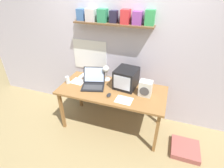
{
  "coord_description": "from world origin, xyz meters",
  "views": [
    {
      "loc": [
        0.74,
        -2.18,
        2.26
      ],
      "look_at": [
        0.0,
        0.0,
        0.86
      ],
      "focal_mm": 28.0,
      "sensor_mm": 36.0,
      "label": 1
    }
  ],
  "objects_px": {
    "loose_paper_near_laptop": "(85,76)",
    "open_notebook": "(124,100)",
    "computer_mouse": "(109,95)",
    "floor_cushion": "(185,149)",
    "crt_monitor": "(126,78)",
    "juice_glass": "(68,80)",
    "space_heater": "(145,88)",
    "desk_lamp": "(106,71)",
    "corner_desk": "(112,93)",
    "printed_handout": "(78,81)",
    "laptop": "(94,82)"
  },
  "relations": [
    {
      "from": "printed_handout",
      "to": "juice_glass",
      "type": "bearing_deg",
      "value": -140.73
    },
    {
      "from": "floor_cushion",
      "to": "desk_lamp",
      "type": "bearing_deg",
      "value": 164.86
    },
    {
      "from": "juice_glass",
      "to": "floor_cushion",
      "type": "height_order",
      "value": "juice_glass"
    },
    {
      "from": "crt_monitor",
      "to": "juice_glass",
      "type": "xyz_separation_m",
      "value": [
        -0.94,
        -0.21,
        -0.1
      ]
    },
    {
      "from": "laptop",
      "to": "space_heater",
      "type": "bearing_deg",
      "value": -16.61
    },
    {
      "from": "space_heater",
      "to": "computer_mouse",
      "type": "relative_size",
      "value": 2.24
    },
    {
      "from": "corner_desk",
      "to": "crt_monitor",
      "type": "xyz_separation_m",
      "value": [
        0.18,
        0.15,
        0.22
      ]
    },
    {
      "from": "loose_paper_near_laptop",
      "to": "floor_cushion",
      "type": "xyz_separation_m",
      "value": [
        1.83,
        -0.43,
        -0.71
      ]
    },
    {
      "from": "crt_monitor",
      "to": "printed_handout",
      "type": "height_order",
      "value": "crt_monitor"
    },
    {
      "from": "crt_monitor",
      "to": "printed_handout",
      "type": "bearing_deg",
      "value": -165.22
    },
    {
      "from": "corner_desk",
      "to": "desk_lamp",
      "type": "relative_size",
      "value": 5.67
    },
    {
      "from": "desk_lamp",
      "to": "computer_mouse",
      "type": "bearing_deg",
      "value": -77.9
    },
    {
      "from": "space_heater",
      "to": "open_notebook",
      "type": "bearing_deg",
      "value": -135.5
    },
    {
      "from": "desk_lamp",
      "to": "open_notebook",
      "type": "xyz_separation_m",
      "value": [
        0.43,
        -0.42,
        -0.2
      ]
    },
    {
      "from": "loose_paper_near_laptop",
      "to": "floor_cushion",
      "type": "height_order",
      "value": "loose_paper_near_laptop"
    },
    {
      "from": "open_notebook",
      "to": "laptop",
      "type": "bearing_deg",
      "value": 157.27
    },
    {
      "from": "juice_glass",
      "to": "open_notebook",
      "type": "height_order",
      "value": "juice_glass"
    },
    {
      "from": "space_heater",
      "to": "juice_glass",
      "type": "bearing_deg",
      "value": -173.34
    },
    {
      "from": "desk_lamp",
      "to": "floor_cushion",
      "type": "xyz_separation_m",
      "value": [
        1.4,
        -0.38,
        -0.92
      ]
    },
    {
      "from": "corner_desk",
      "to": "floor_cushion",
      "type": "bearing_deg",
      "value": -8.04
    },
    {
      "from": "crt_monitor",
      "to": "juice_glass",
      "type": "relative_size",
      "value": 3.25
    },
    {
      "from": "laptop",
      "to": "computer_mouse",
      "type": "xyz_separation_m",
      "value": [
        0.34,
        -0.21,
        -0.05
      ]
    },
    {
      "from": "space_heater",
      "to": "laptop",
      "type": "bearing_deg",
      "value": -177.58
    },
    {
      "from": "laptop",
      "to": "juice_glass",
      "type": "xyz_separation_m",
      "value": [
        -0.43,
        -0.09,
        -0.01
      ]
    },
    {
      "from": "desk_lamp",
      "to": "open_notebook",
      "type": "bearing_deg",
      "value": -58.13
    },
    {
      "from": "loose_paper_near_laptop",
      "to": "open_notebook",
      "type": "height_order",
      "value": "same"
    },
    {
      "from": "laptop",
      "to": "floor_cushion",
      "type": "relative_size",
      "value": 1.09
    },
    {
      "from": "space_heater",
      "to": "floor_cushion",
      "type": "xyz_separation_m",
      "value": [
        0.72,
        -0.19,
        -0.83
      ]
    },
    {
      "from": "space_heater",
      "to": "open_notebook",
      "type": "distance_m",
      "value": 0.37
    },
    {
      "from": "crt_monitor",
      "to": "floor_cushion",
      "type": "height_order",
      "value": "crt_monitor"
    },
    {
      "from": "laptop",
      "to": "computer_mouse",
      "type": "height_order",
      "value": "laptop"
    },
    {
      "from": "corner_desk",
      "to": "printed_handout",
      "type": "xyz_separation_m",
      "value": [
        -0.63,
        0.05,
        0.06
      ]
    },
    {
      "from": "desk_lamp",
      "to": "printed_handout",
      "type": "bearing_deg",
      "value": -174.38
    },
    {
      "from": "juice_glass",
      "to": "computer_mouse",
      "type": "bearing_deg",
      "value": -9.18
    },
    {
      "from": "computer_mouse",
      "to": "open_notebook",
      "type": "bearing_deg",
      "value": -7.63
    },
    {
      "from": "printed_handout",
      "to": "loose_paper_near_laptop",
      "type": "bearing_deg",
      "value": 81.64
    },
    {
      "from": "corner_desk",
      "to": "crt_monitor",
      "type": "bearing_deg",
      "value": 39.88
    },
    {
      "from": "computer_mouse",
      "to": "loose_paper_near_laptop",
      "type": "height_order",
      "value": "computer_mouse"
    },
    {
      "from": "open_notebook",
      "to": "space_heater",
      "type": "bearing_deg",
      "value": 41.08
    },
    {
      "from": "corner_desk",
      "to": "juice_glass",
      "type": "relative_size",
      "value": 13.67
    },
    {
      "from": "juice_glass",
      "to": "loose_paper_near_laptop",
      "type": "bearing_deg",
      "value": 62.93
    },
    {
      "from": "desk_lamp",
      "to": "space_heater",
      "type": "bearing_deg",
      "value": -29.17
    },
    {
      "from": "computer_mouse",
      "to": "floor_cushion",
      "type": "height_order",
      "value": "computer_mouse"
    },
    {
      "from": "corner_desk",
      "to": "laptop",
      "type": "xyz_separation_m",
      "value": [
        -0.33,
        0.03,
        0.13
      ]
    },
    {
      "from": "loose_paper_near_laptop",
      "to": "open_notebook",
      "type": "xyz_separation_m",
      "value": [
        0.85,
        -0.47,
        0.0
      ]
    },
    {
      "from": "juice_glass",
      "to": "space_heater",
      "type": "xyz_separation_m",
      "value": [
        1.27,
        0.07,
        0.06
      ]
    },
    {
      "from": "space_heater",
      "to": "desk_lamp",
      "type": "bearing_deg",
      "value": 167.85
    },
    {
      "from": "floor_cushion",
      "to": "open_notebook",
      "type": "bearing_deg",
      "value": -177.65
    },
    {
      "from": "crt_monitor",
      "to": "juice_glass",
      "type": "distance_m",
      "value": 0.97
    },
    {
      "from": "corner_desk",
      "to": "loose_paper_near_laptop",
      "type": "xyz_separation_m",
      "value": [
        -0.6,
        0.26,
        0.06
      ]
    }
  ]
}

